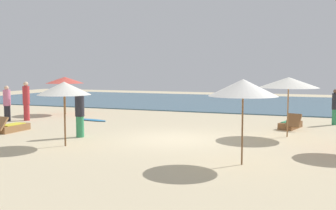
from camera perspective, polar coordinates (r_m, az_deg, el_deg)
name	(u,v)px	position (r m, az deg, el deg)	size (l,w,h in m)	color
ground_plane	(174,139)	(14.53, 0.81, -4.98)	(60.00, 60.00, 0.00)	beige
ocean_water	(252,103)	(30.90, 12.07, 0.33)	(48.00, 16.00, 0.06)	#3D6075
umbrella_0	(243,88)	(10.58, 10.85, 2.49)	(1.85, 1.85, 2.31)	brown
umbrella_1	(65,80)	(23.20, -14.77, 3.52)	(2.14, 2.14, 2.15)	olive
umbrella_3	(64,88)	(13.45, -14.86, 2.35)	(1.77, 1.77, 2.16)	brown
umbrella_4	(289,82)	(15.47, 17.12, 3.14)	(2.25, 2.25, 2.28)	olive
lounger_2	(291,125)	(17.90, 17.40, -2.72)	(0.98, 1.76, 0.72)	brown
lounger_5	(11,127)	(17.49, -21.83, -3.04)	(0.62, 1.70, 0.68)	olive
person_0	(7,103)	(21.15, -22.35, 0.24)	(0.44, 0.44, 1.77)	#26262D
person_2	(80,113)	(15.20, -12.70, -1.10)	(0.48, 0.48, 1.84)	#338C59
person_3	(26,101)	(20.98, -19.90, 0.59)	(0.47, 0.47, 1.96)	#BF3338
person_4	(335,107)	(19.74, 23.10, -0.21)	(0.34, 0.34, 1.66)	#338C59
surfboard	(92,120)	(20.17, -11.05, -2.13)	(1.94, 0.76, 0.07)	#338CCC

